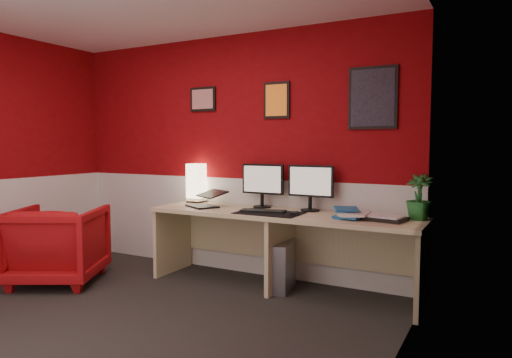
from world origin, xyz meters
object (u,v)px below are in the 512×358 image
object	(u,v)px
shoji_lamp	(196,184)
monitor_right	(310,181)
zen_tray	(384,219)
laptop	(202,196)
desk	(280,251)
monitor_left	(262,179)
potted_plant	(419,197)
armchair	(58,245)
pc_tower	(281,265)

from	to	relation	value
shoji_lamp	monitor_right	distance (m)	1.34
monitor_right	zen_tray	size ratio (longest dim) A/B	1.66
shoji_lamp	laptop	size ratio (longest dim) A/B	1.21
desk	monitor_right	distance (m)	0.72
desk	zen_tray	xyz separation A→B (m)	(0.95, 0.00, 0.38)
laptop	monitor_left	distance (m)	0.63
potted_plant	armchair	distance (m)	3.43
potted_plant	zen_tray	bearing A→B (deg)	-144.39
zen_tray	laptop	bearing A→B (deg)	-178.37
desk	pc_tower	distance (m)	0.14
desk	monitor_left	size ratio (longest dim) A/B	4.48
laptop	armchair	world-z (taller)	laptop
shoji_lamp	laptop	xyz separation A→B (m)	(0.27, -0.28, -0.09)
monitor_right	desk	bearing A→B (deg)	-134.63
armchair	monitor_right	bearing A→B (deg)	176.98
shoji_lamp	desk	bearing A→B (deg)	-11.68
potted_plant	shoji_lamp	bearing A→B (deg)	178.79
zen_tray	armchair	distance (m)	3.11
potted_plant	armchair	xyz separation A→B (m)	(-3.22, -1.03, -0.55)
laptop	zen_tray	xyz separation A→B (m)	(1.80, 0.05, -0.09)
laptop	monitor_left	world-z (taller)	monitor_left
monitor_right	potted_plant	xyz separation A→B (m)	(0.99, -0.03, -0.10)
desk	armchair	world-z (taller)	armchair
desk	shoji_lamp	size ratio (longest dim) A/B	6.50
laptop	monitor_left	bearing A→B (deg)	54.12
laptop	monitor_right	distance (m)	1.11
laptop	pc_tower	bearing A→B (deg)	32.97
monitor_left	armchair	size ratio (longest dim) A/B	0.70
monitor_right	pc_tower	world-z (taller)	monitor_right
desk	monitor_left	bearing A→B (deg)	145.53
desk	monitor_left	world-z (taller)	monitor_left
monitor_right	potted_plant	world-z (taller)	monitor_right
monitor_right	monitor_left	bearing A→B (deg)	-179.67
monitor_left	shoji_lamp	bearing A→B (deg)	178.33
armchair	potted_plant	bearing A→B (deg)	169.38
zen_tray	shoji_lamp	bearing A→B (deg)	173.71
shoji_lamp	zen_tray	xyz separation A→B (m)	(2.07, -0.23, -0.18)
desk	monitor_right	size ratio (longest dim) A/B	4.48
monitor_left	monitor_right	distance (m)	0.51
shoji_lamp	potted_plant	xyz separation A→B (m)	(2.32, -0.05, -0.01)
laptop	pc_tower	xyz separation A→B (m)	(0.85, 0.06, -0.61)
shoji_lamp	monitor_right	size ratio (longest dim) A/B	0.69
monitor_right	armchair	bearing A→B (deg)	-154.75
laptop	potted_plant	xyz separation A→B (m)	(2.05, 0.23, 0.08)
potted_plant	armchair	size ratio (longest dim) A/B	0.47
shoji_lamp	monitor_left	world-z (taller)	monitor_left
monitor_left	monitor_right	size ratio (longest dim) A/B	1.00
armchair	monitor_left	bearing A→B (deg)	-176.88
monitor_left	potted_plant	size ratio (longest dim) A/B	1.50
shoji_lamp	monitor_left	bearing A→B (deg)	-1.67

